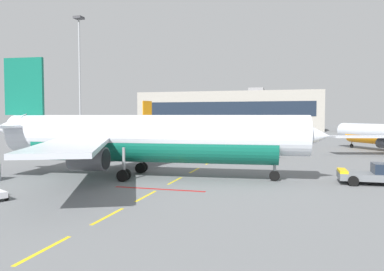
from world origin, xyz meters
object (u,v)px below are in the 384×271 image
pushback_tug (377,174)px  apron_light_mast_near (80,66)px  airliner_foreground (147,138)px  fuel_service_truck (255,146)px  airliner_far_center (119,125)px

pushback_tug → apron_light_mast_near: size_ratio=0.22×
airliner_foreground → apron_light_mast_near: apron_light_mast_near is taller
fuel_service_truck → airliner_far_center: bearing=135.1°
airliner_foreground → airliner_far_center: (-36.22, 65.91, -0.48)m
airliner_foreground → pushback_tug: size_ratio=5.75×
airliner_far_center → apron_light_mast_near: size_ratio=1.09×
pushback_tug → apron_light_mast_near: apron_light_mast_near is taller
fuel_service_truck → apron_light_mast_near: bearing=158.3°
airliner_foreground → airliner_far_center: bearing=118.8°
pushback_tug → fuel_service_truck: fuel_service_truck is taller
pushback_tug → airliner_far_center: size_ratio=0.20×
airliner_far_center → fuel_service_truck: (44.56, -44.40, -1.83)m
airliner_foreground → fuel_service_truck: size_ratio=5.11×
fuel_service_truck → airliner_foreground: bearing=-111.2°
apron_light_mast_near → pushback_tug: bearing=-34.0°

